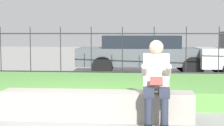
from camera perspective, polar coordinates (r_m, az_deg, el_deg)
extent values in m
plane|color=gray|center=(5.97, -5.23, -8.52)|extent=(60.00, 60.00, 0.00)
cube|color=gray|center=(5.88, -2.35, -6.48)|extent=(2.98, 0.47, 0.45)
cube|color=slate|center=(5.92, -2.34, -8.24)|extent=(2.86, 0.43, 0.08)
cylinder|color=#282D3D|center=(5.26, 5.58, -7.33)|extent=(0.11, 0.11, 0.36)
cube|color=#282D3D|center=(5.42, 5.59, -4.38)|extent=(0.15, 0.42, 0.13)
cylinder|color=#282D3D|center=(5.26, 7.99, -7.34)|extent=(0.11, 0.11, 0.36)
cube|color=#282D3D|center=(5.43, 7.92, -4.40)|extent=(0.15, 0.42, 0.13)
cube|color=beige|center=(5.60, 6.73, -1.32)|extent=(0.38, 0.24, 0.54)
sphere|color=#DBB293|center=(5.55, 6.77, 2.40)|extent=(0.21, 0.21, 0.21)
cylinder|color=beige|center=(5.43, 4.97, -1.27)|extent=(0.08, 0.29, 0.24)
cylinder|color=beige|center=(5.44, 8.57, -1.30)|extent=(0.08, 0.29, 0.24)
cube|color=#B2332D|center=(5.35, 6.78, -2.78)|extent=(0.18, 0.09, 0.13)
cube|color=#569342|center=(8.17, -2.28, -3.79)|extent=(10.41, 3.19, 0.32)
cylinder|color=#232326|center=(10.08, -0.80, -1.37)|extent=(8.41, 0.03, 0.03)
cylinder|color=#232326|center=(10.03, -0.81, 4.52)|extent=(8.41, 0.03, 0.03)
cylinder|color=#232326|center=(10.77, -16.58, 1.26)|extent=(0.02, 0.02, 1.52)
cylinder|color=#232326|center=(10.48, -12.31, 1.26)|extent=(0.02, 0.02, 1.52)
cylinder|color=#232326|center=(10.26, -7.83, 1.25)|extent=(0.02, 0.02, 1.52)
cylinder|color=#232326|center=(10.10, -3.18, 1.23)|extent=(0.02, 0.02, 1.52)
cylinder|color=#232326|center=(10.01, 1.59, 1.21)|extent=(0.02, 0.02, 1.52)
cylinder|color=#232326|center=(9.99, 6.41, 1.17)|extent=(0.02, 0.02, 1.52)
cylinder|color=#232326|center=(10.04, 11.22, 1.13)|extent=(0.02, 0.02, 1.52)
cylinder|color=#232326|center=(10.16, 15.94, 1.08)|extent=(0.02, 0.02, 1.52)
cube|color=#4C5156|center=(12.17, 5.24, 1.02)|extent=(4.48, 2.05, 0.55)
cube|color=black|center=(12.14, 4.42, 3.27)|extent=(2.49, 1.73, 0.40)
cylinder|color=black|center=(11.44, 12.27, -0.68)|extent=(0.65, 0.23, 0.64)
cylinder|color=black|center=(13.21, 10.97, 0.04)|extent=(0.65, 0.23, 0.64)
cylinder|color=black|center=(11.30, -1.49, -0.63)|extent=(0.65, 0.23, 0.64)
cylinder|color=black|center=(13.10, -0.92, 0.09)|extent=(0.65, 0.23, 0.64)
cylinder|color=black|center=(13.01, 15.99, -0.22)|extent=(0.60, 0.22, 0.60)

